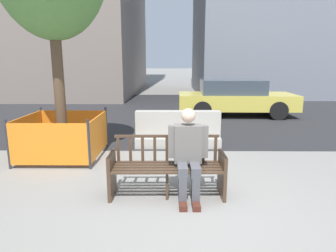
{
  "coord_description": "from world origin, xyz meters",
  "views": [
    {
      "loc": [
        -0.25,
        -3.8,
        1.96
      ],
      "look_at": [
        -0.31,
        1.89,
        0.75
      ],
      "focal_mm": 32.0,
      "sensor_mm": 36.0,
      "label": 1
    }
  ],
  "objects_px": {
    "jersey_barrier_centre": "(178,132)",
    "seated_person": "(188,152)",
    "street_bench": "(167,170)",
    "car_taxi_near": "(235,97)",
    "construction_fence": "(63,135)"
  },
  "relations": [
    {
      "from": "street_bench",
      "to": "jersey_barrier_centre",
      "type": "relative_size",
      "value": 0.85
    },
    {
      "from": "jersey_barrier_centre",
      "to": "car_taxi_near",
      "type": "xyz_separation_m",
      "value": [
        2.22,
        4.21,
        0.34
      ]
    },
    {
      "from": "jersey_barrier_centre",
      "to": "car_taxi_near",
      "type": "distance_m",
      "value": 4.78
    },
    {
      "from": "jersey_barrier_centre",
      "to": "seated_person",
      "type": "bearing_deg",
      "value": -88.23
    },
    {
      "from": "construction_fence",
      "to": "car_taxi_near",
      "type": "xyz_separation_m",
      "value": [
        4.66,
        5.11,
        0.21
      ]
    },
    {
      "from": "street_bench",
      "to": "construction_fence",
      "type": "distance_m",
      "value": 2.89
    },
    {
      "from": "seated_person",
      "to": "car_taxi_near",
      "type": "distance_m",
      "value": 7.33
    },
    {
      "from": "jersey_barrier_centre",
      "to": "construction_fence",
      "type": "relative_size",
      "value": 1.29
    },
    {
      "from": "jersey_barrier_centre",
      "to": "construction_fence",
      "type": "height_order",
      "value": "construction_fence"
    },
    {
      "from": "construction_fence",
      "to": "street_bench",
      "type": "bearing_deg",
      "value": -39.96
    },
    {
      "from": "car_taxi_near",
      "to": "street_bench",
      "type": "bearing_deg",
      "value": -109.35
    },
    {
      "from": "jersey_barrier_centre",
      "to": "car_taxi_near",
      "type": "bearing_deg",
      "value": 62.18
    },
    {
      "from": "street_bench",
      "to": "jersey_barrier_centre",
      "type": "distance_m",
      "value": 2.76
    },
    {
      "from": "car_taxi_near",
      "to": "jersey_barrier_centre",
      "type": "bearing_deg",
      "value": -117.82
    },
    {
      "from": "construction_fence",
      "to": "seated_person",
      "type": "bearing_deg",
      "value": -37.08
    }
  ]
}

